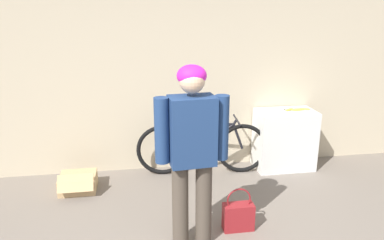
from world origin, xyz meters
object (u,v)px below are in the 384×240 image
Objects in this scene: person at (192,143)px; banana at (297,109)px; handbag at (238,216)px; bicycle at (202,148)px; cardboard_box at (78,182)px.

person reaches higher than banana.
person is at bearing -163.54° from handbag.
person reaches higher than bicycle.
bicycle is 3.71× the size of cardboard_box.
bicycle reaches higher than handbag.
banana is 0.79× the size of cardboard_box.
handbag is at bearing -79.84° from bicycle.
bicycle is at bearing 71.06° from person.
banana is at bearing 5.14° from cardboard_box.
person reaches higher than cardboard_box.
banana is 0.82× the size of handbag.
banana reaches higher than bicycle.
cardboard_box is at bearing -165.70° from bicycle.
bicycle is 3.86× the size of handbag.
bicycle is at bearing 8.73° from cardboard_box.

